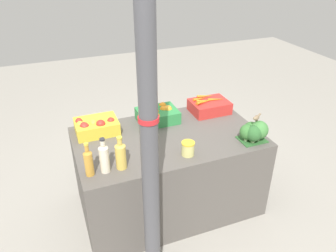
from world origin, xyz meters
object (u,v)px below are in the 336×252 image
object	(u,v)px
support_pole	(149,127)
orange_crate	(158,114)
apple_crate	(96,126)
juice_bottle_amber	(89,162)
juice_bottle_cloudy	(104,158)
juice_bottle_golden	(121,155)
sparrow_bird	(256,118)
carrot_crate	(209,106)
pickle_jar	(188,148)
broccoli_pile	(254,131)

from	to	relation	value
support_pole	orange_crate	world-z (taller)	support_pole
apple_crate	juice_bottle_amber	distance (m)	0.60
juice_bottle_cloudy	juice_bottle_golden	distance (m)	0.12
juice_bottle_cloudy	sparrow_bird	world-z (taller)	juice_bottle_cloudy
apple_crate	carrot_crate	bearing A→B (deg)	0.42
carrot_crate	apple_crate	bearing A→B (deg)	-179.58
support_pole	apple_crate	xyz separation A→B (m)	(-0.18, 0.97, -0.47)
orange_crate	pickle_jar	size ratio (longest dim) A/B	3.18
orange_crate	juice_bottle_golden	world-z (taller)	juice_bottle_golden
carrot_crate	juice_bottle_golden	world-z (taller)	juice_bottle_golden
carrot_crate	juice_bottle_golden	xyz separation A→B (m)	(-1.03, -0.59, 0.05)
support_pole	orange_crate	distance (m)	1.16
apple_crate	orange_crate	bearing A→B (deg)	1.04
juice_bottle_cloudy	sparrow_bird	bearing A→B (deg)	-1.14
juice_bottle_amber	juice_bottle_golden	world-z (taller)	same
orange_crate	juice_bottle_cloudy	size ratio (longest dim) A/B	1.30
juice_bottle_cloudy	juice_bottle_golden	bearing A→B (deg)	0.00
apple_crate	sparrow_bird	bearing A→B (deg)	-26.46
pickle_jar	sparrow_bird	xyz separation A→B (m)	(0.61, -0.00, 0.16)
support_pole	juice_bottle_golden	xyz separation A→B (m)	(-0.10, 0.39, -0.42)
sparrow_bird	support_pole	bearing A→B (deg)	-12.93
support_pole	apple_crate	bearing A→B (deg)	100.44
juice_bottle_golden	support_pole	bearing A→B (deg)	-76.03
orange_crate	broccoli_pile	world-z (taller)	broccoli_pile
orange_crate	juice_bottle_golden	distance (m)	0.77
support_pole	carrot_crate	distance (m)	1.44
orange_crate	carrot_crate	size ratio (longest dim) A/B	1.00
support_pole	juice_bottle_cloudy	size ratio (longest dim) A/B	9.27
apple_crate	orange_crate	world-z (taller)	same
apple_crate	juice_bottle_cloudy	bearing A→B (deg)	-93.82
orange_crate	pickle_jar	world-z (taller)	orange_crate
carrot_crate	juice_bottle_cloudy	distance (m)	1.30
juice_bottle_cloudy	juice_bottle_amber	bearing A→B (deg)	180.00
carrot_crate	broccoli_pile	distance (m)	0.63
juice_bottle_golden	sparrow_bird	world-z (taller)	juice_bottle_golden
support_pole	sparrow_bird	distance (m)	1.15
juice_bottle_amber	juice_bottle_cloudy	world-z (taller)	juice_bottle_cloudy
orange_crate	support_pole	bearing A→B (deg)	-112.04
apple_crate	sparrow_bird	size ratio (longest dim) A/B	3.01
apple_crate	broccoli_pile	bearing A→B (deg)	-26.99
juice_bottle_golden	apple_crate	bearing A→B (deg)	98.00
sparrow_bird	juice_bottle_amber	bearing A→B (deg)	-33.47
apple_crate	broccoli_pile	xyz separation A→B (m)	(1.20, -0.61, 0.03)
juice_bottle_amber	juice_bottle_golden	size ratio (longest dim) A/B	1.00
support_pole	juice_bottle_amber	xyz separation A→B (m)	(-0.33, 0.39, -0.42)
broccoli_pile	juice_bottle_cloudy	size ratio (longest dim) A/B	0.83
orange_crate	carrot_crate	bearing A→B (deg)	-0.26
sparrow_bird	orange_crate	bearing A→B (deg)	-76.36
support_pole	juice_bottle_amber	world-z (taller)	support_pole
juice_bottle_amber	pickle_jar	xyz separation A→B (m)	(0.76, -0.02, -0.05)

